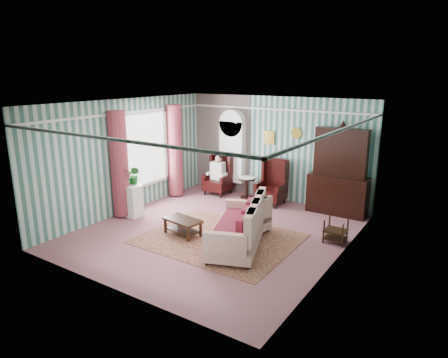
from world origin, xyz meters
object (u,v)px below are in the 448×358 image
Objects in this scene: coffee_table at (183,227)px; wingback_right at (271,182)px; bookcase at (232,156)px; floral_armchair at (252,209)px; seated_woman at (218,175)px; plant_stand at (131,201)px; wingback_left at (218,174)px; sofa at (237,224)px; nest_table at (336,231)px; dresser_hutch at (339,169)px; round_side_table at (247,188)px.

wingback_right is at bearing 77.63° from coffee_table.
bookcase reaches higher than floral_armchair.
plant_stand is at bearing -106.22° from seated_woman.
sofa is (2.42, -2.90, -0.12)m from wingback_left.
bookcase is 4.37m from nest_table.
wingback_left is 3.06m from floral_armchair.
nest_table is at bearing 13.84° from plant_stand.
dresser_hutch is at bearing -16.86° from floral_armchair.
wingback_right is at bearing 146.25° from nest_table.
floral_armchair reaches higher than nest_table.
wingback_left is 1.06× the size of seated_woman.
bookcase reaches higher than wingback_left.
wingback_left is 0.04m from seated_woman.
bookcase is at bearing 165.43° from wingback_right.
wingback_right reaches higher than nest_table.
dresser_hutch is 3.41m from sofa.
bookcase is 1.79× the size of wingback_left.
sofa is at bearing -50.10° from wingback_left.
bookcase is 0.68m from wingback_left.
nest_table reaches higher than coffee_table.
plant_stand is at bearing -106.22° from wingback_left.
floral_armchair is (1.40, -2.16, 0.25)m from round_side_table.
seated_woman is 4.37m from nest_table.
plant_stand reaches higher than round_side_table.
floral_armchair is at bearing -57.10° from round_side_table.
wingback_right is 3.12m from coffee_table.
dresser_hutch is (3.25, -0.12, 0.06)m from bookcase.
wingback_left reaches higher than nest_table.
seated_woman reaches higher than coffee_table.
seated_woman reaches higher than floral_armchair.
wingback_left reaches higher than seated_woman.
wingback_right reaches higher than plant_stand.
round_side_table is at bearing 59.62° from plant_stand.
plant_stand is (-4.30, -3.02, -0.78)m from dresser_hutch.
seated_woman is 3.23m from coffee_table.
wingback_right is 2.81m from nest_table.
coffee_table is at bearing -7.93° from plant_stand.
seated_woman is 3.78m from sofa.
wingback_right reaches higher than sofa.
round_side_table is at bearing -20.27° from bookcase.
round_side_table reaches higher than coffee_table.
wingback_right is at bearing 0.00° from wingback_left.
sofa is (0.67, -2.90, -0.12)m from wingback_right.
plant_stand is 3.19m from floral_armchair.
round_side_table is (0.65, -0.24, -0.82)m from bookcase.
bookcase is 3.63m from coffee_table.
wingback_left is 3.23m from coffee_table.
dresser_hutch is 2.95× the size of plant_stand.
plant_stand is 0.93× the size of coffee_table.
plant_stand is at bearing -108.49° from bookcase.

